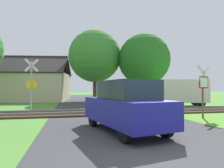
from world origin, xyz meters
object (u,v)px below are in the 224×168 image
Objects in this scene: house at (36,86)px; tree_center at (95,56)px; parked_car at (125,106)px; stop_sign_near at (203,87)px; crossing_sign_far at (31,82)px; mail_truck at (179,92)px; tree_right at (144,60)px.

house is 8.05m from tree_center.
stop_sign_near is at bearing 12.44° from parked_car.
crossing_sign_far is 0.66× the size of mail_truck.
house is at bearing 162.17° from tree_right.
mail_truck is at bearing 2.95° from crossing_sign_far.
house is at bearing 94.74° from parked_car.
crossing_sign_far is at bearing -38.17° from stop_sign_near.
parked_car is (-4.77, -2.18, -0.71)m from stop_sign_near.
mail_truck is (13.08, -10.28, -0.59)m from house.
tree_right is (12.42, -3.99, 3.03)m from house.
tree_right is (1.89, 12.88, 3.27)m from stop_sign_near.
crossing_sign_far is 13.90m from tree_right.
mail_truck is at bearing 38.06° from parked_car.
stop_sign_near is 19.89m from house.
mail_truck is 11.42m from parked_car.
stop_sign_near is 0.52× the size of mail_truck.
stop_sign_near is 0.32× the size of house.
tree_right is (10.94, 8.06, 2.93)m from crossing_sign_far.
house is at bearing -68.17° from stop_sign_near.
mail_truck is at bearing -84.04° from tree_right.
tree_right is at bearing 30.64° from crossing_sign_far.
tree_center reaches higher than crossing_sign_far.
crossing_sign_far is 0.44× the size of tree_right.
tree_center is (-5.50, 1.90, 0.50)m from tree_right.
tree_center is at bearing -8.35° from house.
tree_right is at bearing 23.43° from mail_truck.
tree_right is at bearing -108.50° from stop_sign_near.
mail_truck is (2.55, 6.59, -0.36)m from stop_sign_near.
parked_car is at bearing -64.25° from crossing_sign_far.
house reaches higher than parked_car.
stop_sign_near is 0.32× the size of tree_center.
stop_sign_near reaches higher than mail_truck.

